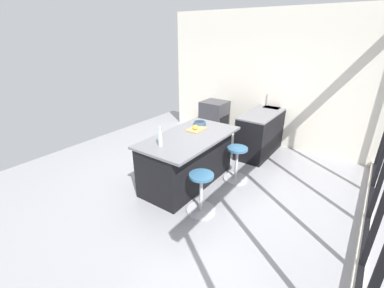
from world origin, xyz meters
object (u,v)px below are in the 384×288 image
water_bottle (160,138)px  apple_yellow (195,127)px  fruit_bowl (200,123)px  oven_range (214,118)px  stool_by_window (236,165)px  stool_middle (201,194)px  cutting_board (197,129)px  kitchen_island (188,159)px

water_bottle → apple_yellow: bearing=176.4°
water_bottle → fruit_bowl: size_ratio=1.39×
oven_range → stool_by_window: 2.31m
fruit_bowl → stool_by_window: bearing=91.3°
water_bottle → stool_middle: bearing=91.5°
oven_range → fruit_bowl: (1.75, 0.72, 0.49)m
cutting_board → apple_yellow: bearing=9.1°
apple_yellow → fruit_bowl: 0.31m
stool_by_window → stool_middle: bearing=0.0°
cutting_board → apple_yellow: size_ratio=4.01×
water_bottle → fruit_bowl: (-1.15, -0.05, -0.08)m
stool_by_window → apple_yellow: apple_yellow is taller
water_bottle → oven_range: bearing=-165.1°
oven_range → apple_yellow: size_ratio=9.99×
stool_middle → water_bottle: (0.02, -0.75, 0.72)m
stool_middle → cutting_board: bearing=-141.8°
kitchen_island → water_bottle: 0.82m
kitchen_island → stool_by_window: kitchen_island is taller
oven_range → kitchen_island: kitchen_island is taller
cutting_board → stool_middle: bearing=38.2°
stool_by_window → cutting_board: (0.26, -0.70, 0.61)m
stool_by_window → stool_middle: size_ratio=1.00×
cutting_board → stool_by_window: bearing=110.0°
kitchen_island → water_bottle: water_bottle is taller
kitchen_island → stool_middle: size_ratio=2.85×
stool_middle → fruit_bowl: 1.52m
stool_by_window → fruit_bowl: 1.02m
kitchen_island → fruit_bowl: (-0.56, -0.12, 0.48)m
apple_yellow → water_bottle: 0.86m
stool_by_window → water_bottle: 1.56m
kitchen_island → cutting_board: 0.56m
stool_middle → apple_yellow: 1.27m
stool_by_window → fruit_bowl: fruit_bowl is taller
kitchen_island → apple_yellow: apple_yellow is taller
kitchen_island → stool_by_window: bearing=130.4°
apple_yellow → cutting_board: bearing=-170.9°
apple_yellow → fruit_bowl: size_ratio=0.40×
stool_middle → oven_range: bearing=-152.3°
oven_range → kitchen_island: bearing=20.1°
cutting_board → water_bottle: (0.91, -0.05, 0.11)m
stool_middle → apple_yellow: (-0.84, -0.69, 0.66)m
apple_yellow → water_bottle: water_bottle is taller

